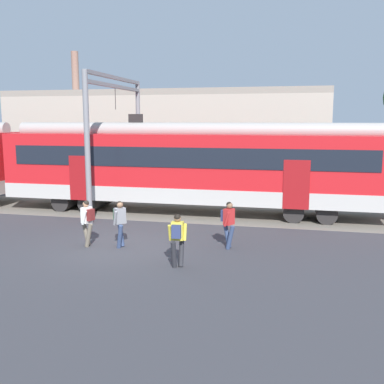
% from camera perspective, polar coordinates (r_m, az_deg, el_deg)
% --- Properties ---
extents(ground_plane, '(160.00, 160.00, 0.00)m').
position_cam_1_polar(ground_plane, '(16.30, -9.57, -6.85)').
color(ground_plane, '#38383D').
extents(commuter_train, '(38.05, 3.07, 4.73)m').
position_cam_1_polar(commuter_train, '(24.75, -19.85, 3.51)').
color(commuter_train, '#B7B2AD').
rests_on(commuter_train, ground).
extents(pedestrian_white, '(0.60, 0.62, 1.67)m').
position_cam_1_polar(pedestrian_white, '(16.30, -13.16, -3.37)').
color(pedestrian_white, '#6B6051').
rests_on(pedestrian_white, ground).
extents(pedestrian_grey, '(0.51, 0.67, 1.67)m').
position_cam_1_polar(pedestrian_grey, '(15.97, -9.16, -3.51)').
color(pedestrian_grey, navy).
rests_on(pedestrian_grey, ground).
extents(pedestrian_yellow, '(0.53, 0.65, 1.67)m').
position_cam_1_polar(pedestrian_yellow, '(13.63, -1.87, -5.58)').
color(pedestrian_yellow, '#28282D').
rests_on(pedestrian_yellow, ground).
extents(pedestrian_red, '(0.56, 0.66, 1.67)m').
position_cam_1_polar(pedestrian_red, '(15.67, 4.64, -3.66)').
color(pedestrian_red, navy).
rests_on(pedestrian_red, ground).
extents(catenary_gantry, '(0.24, 6.64, 6.53)m').
position_cam_1_polar(catenary_gantry, '(22.42, -9.63, 8.66)').
color(catenary_gantry, gray).
rests_on(catenary_gantry, ground).
extents(background_building, '(21.72, 5.00, 9.20)m').
position_cam_1_polar(background_building, '(31.21, -3.52, 6.84)').
color(background_building, '#B2A899').
rests_on(background_building, ground).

